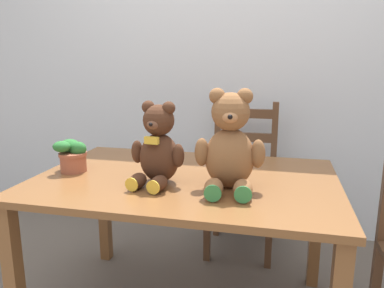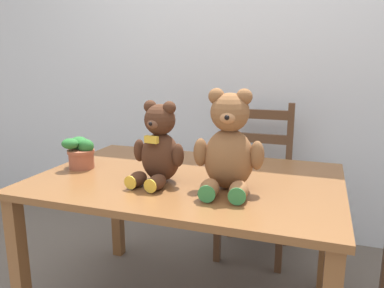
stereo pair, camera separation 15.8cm
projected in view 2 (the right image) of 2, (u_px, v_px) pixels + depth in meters
name	position (u px, v px, depth m)	size (l,w,h in m)	color
wall_back	(240.00, 52.00, 2.59)	(8.00, 0.04, 2.60)	silver
dining_table	(188.00, 195.00, 1.75)	(1.37, 0.93, 0.72)	brown
wooden_chair_behind	(256.00, 183.00, 2.43)	(0.42, 0.40, 0.98)	brown
teddy_bear_left	(159.00, 148.00, 1.63)	(0.25, 0.26, 0.36)	#472819
teddy_bear_right	(229.00, 147.00, 1.52)	(0.29, 0.30, 0.42)	brown
potted_plant	(80.00, 152.00, 1.85)	(0.15, 0.15, 0.16)	#9E5138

